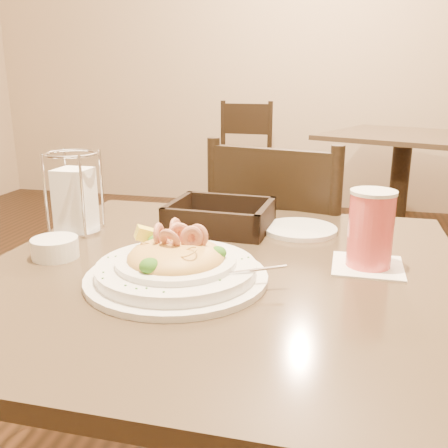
% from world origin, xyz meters
% --- Properties ---
extents(main_table, '(0.90, 0.90, 0.75)m').
position_xyz_m(main_table, '(0.00, 0.00, 0.51)').
color(main_table, black).
rests_on(main_table, ground).
extents(background_table, '(1.18, 1.18, 0.75)m').
position_xyz_m(background_table, '(0.57, 2.56, 0.51)').
color(background_table, black).
rests_on(background_table, ground).
extents(dining_chair_near, '(0.51, 0.51, 0.93)m').
position_xyz_m(dining_chair_near, '(0.05, 0.61, 0.50)').
color(dining_chair_near, black).
rests_on(dining_chair_near, ground).
extents(dining_chair_far, '(0.44, 0.44, 0.93)m').
position_xyz_m(dining_chair_far, '(-0.51, 2.96, 0.50)').
color(dining_chair_far, black).
rests_on(dining_chair_far, ground).
extents(pasta_bowl, '(0.35, 0.32, 0.10)m').
position_xyz_m(pasta_bowl, '(-0.06, -0.08, 0.78)').
color(pasta_bowl, white).
rests_on(pasta_bowl, main_table).
extents(drink_glass, '(0.13, 0.13, 0.15)m').
position_xyz_m(drink_glass, '(0.27, 0.07, 0.82)').
color(drink_glass, white).
rests_on(drink_glass, main_table).
extents(bread_basket, '(0.24, 0.20, 0.06)m').
position_xyz_m(bread_basket, '(-0.06, 0.25, 0.77)').
color(bread_basket, black).
rests_on(bread_basket, main_table).
extents(napkin_caddy, '(0.12, 0.12, 0.19)m').
position_xyz_m(napkin_caddy, '(-0.38, 0.15, 0.83)').
color(napkin_caddy, silver).
rests_on(napkin_caddy, main_table).
extents(side_plate, '(0.20, 0.20, 0.01)m').
position_xyz_m(side_plate, '(0.12, 0.27, 0.75)').
color(side_plate, white).
rests_on(side_plate, main_table).
extents(butter_ramekin, '(0.12, 0.12, 0.04)m').
position_xyz_m(butter_ramekin, '(-0.34, -0.03, 0.77)').
color(butter_ramekin, white).
rests_on(butter_ramekin, main_table).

